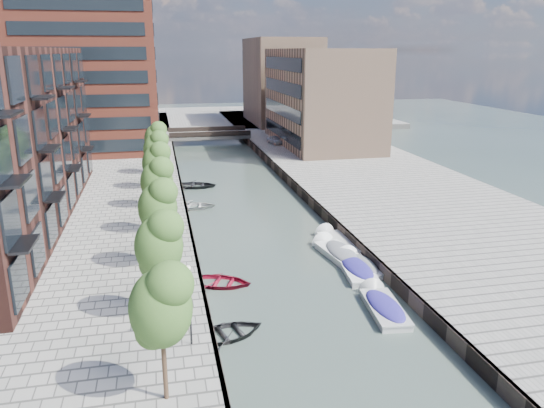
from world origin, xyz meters
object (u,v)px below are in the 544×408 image
object	(u,v)px
tree_0	(160,303)
tree_4	(156,161)
bridge	(209,135)
motorboat_2	(338,242)
motorboat_4	(338,253)
sloop_3	(192,208)
motorboat_0	(382,306)
car	(275,140)
tree_3	(157,180)
tree_5	(156,148)
motorboat_1	(360,265)
motorboat_3	(355,268)
tree_6	(155,137)
tree_2	(157,205)
tree_1	(159,242)
sloop_4	(195,187)
sloop_1	(228,336)
sloop_2	(220,285)

from	to	relation	value
tree_0	tree_4	world-z (taller)	same
bridge	motorboat_2	world-z (taller)	bridge
bridge	motorboat_4	xyz separation A→B (m)	(4.43, -52.14, -1.16)
sloop_3	motorboat_0	size ratio (longest dim) A/B	0.86
tree_4	car	bearing A→B (deg)	60.34
motorboat_0	tree_3	bearing A→B (deg)	132.71
tree_5	motorboat_0	size ratio (longest dim) A/B	1.11
motorboat_1	motorboat_3	world-z (taller)	motorboat_3
tree_6	motorboat_0	xyz separation A→B (m)	(12.73, -34.79, -5.10)
tree_4	tree_6	size ratio (longest dim) A/B	1.00
motorboat_2	car	size ratio (longest dim) A/B	1.62
tree_2	tree_4	world-z (taller)	same
bridge	motorboat_3	xyz separation A→B (m)	(4.68, -55.03, -1.17)
tree_3	sloop_3	distance (m)	11.38
car	sloop_3	bearing A→B (deg)	-132.10
tree_4	tree_5	size ratio (longest dim) A/B	1.00
sloop_3	motorboat_2	xyz separation A→B (m)	(10.66, -12.27, 0.11)
tree_1	motorboat_1	world-z (taller)	tree_1
tree_0	tree_3	distance (m)	21.00
sloop_4	sloop_3	bearing A→B (deg)	-173.71
tree_0	sloop_1	bearing A→B (deg)	61.06
motorboat_4	tree_0	bearing A→B (deg)	-129.20
bridge	sloop_4	bearing A→B (deg)	-98.67
tree_1	tree_3	world-z (taller)	same
motorboat_0	motorboat_3	world-z (taller)	motorboat_3
bridge	tree_1	xyz separation A→B (m)	(-8.50, -61.00, 3.92)
tree_6	sloop_2	world-z (taller)	tree_6
tree_3	motorboat_2	xyz separation A→B (m)	(13.76, -2.69, -5.20)
bridge	sloop_1	world-z (taller)	bridge
motorboat_0	tree_0	bearing A→B (deg)	-150.45
tree_3	sloop_1	xyz separation A→B (m)	(3.33, -14.97, -5.31)
tree_3	motorboat_3	distance (m)	16.25
tree_4	sloop_2	distance (m)	16.70
tree_5	sloop_1	distance (m)	29.64
sloop_2	motorboat_0	bearing A→B (deg)	-98.04
car	motorboat_4	bearing A→B (deg)	-111.33
bridge	motorboat_1	world-z (taller)	bridge
tree_5	sloop_1	xyz separation A→B (m)	(3.33, -28.97, -5.31)
tree_0	car	xyz separation A→B (m)	(17.76, 59.20, -3.70)
tree_1	motorboat_4	distance (m)	16.47
tree_4	sloop_2	xyz separation A→B (m)	(3.70, -15.40, -5.31)
tree_2	motorboat_4	xyz separation A→B (m)	(12.93, 1.86, -5.07)
sloop_3	motorboat_0	xyz separation A→B (m)	(9.63, -23.37, 0.21)
tree_3	motorboat_3	bearing A→B (deg)	-31.36
tree_1	sloop_2	bearing A→B (deg)	56.55
sloop_4	tree_5	bearing A→B (deg)	145.75
tree_6	car	world-z (taller)	tree_6
sloop_1	motorboat_1	size ratio (longest dim) A/B	0.87
tree_2	sloop_2	distance (m)	6.62
tree_0	sloop_1	distance (m)	8.70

